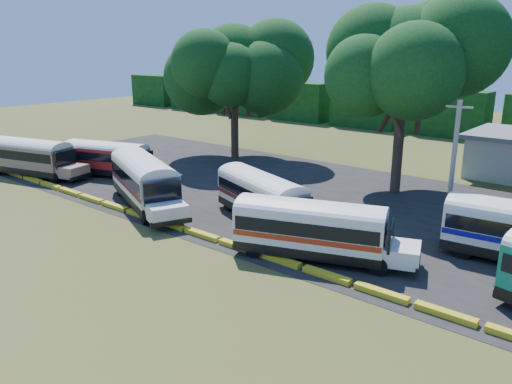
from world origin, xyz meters
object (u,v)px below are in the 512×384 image
Objects in this scene: bus_white_red at (314,227)px; tree_west at (234,64)px; bus_red at (109,157)px; bus_cream_west at (145,178)px; bus_beige at (31,155)px.

bus_white_red is 0.75× the size of tree_west.
bus_white_red is (24.51, -3.80, 0.04)m from bus_red.
bus_red is 24.81m from bus_white_red.
bus_cream_west is at bearing 159.22° from bus_white_red.
tree_west reaches higher than bus_white_red.
bus_red is 0.72× the size of tree_west.
tree_west reaches higher than bus_cream_west.
bus_white_red is (29.97, 0.69, -0.10)m from bus_beige.
bus_beige is 1.08× the size of bus_red.
tree_west is at bearing 134.12° from bus_cream_west.
bus_beige reaches higher than bus_white_red.
bus_red is (5.46, 4.50, -0.14)m from bus_beige.
tree_west reaches higher than bus_red.
bus_red is 0.97× the size of bus_white_red.
bus_beige is 15.11m from bus_cream_west.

